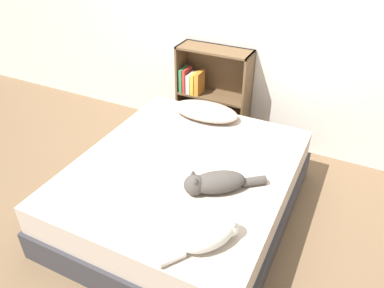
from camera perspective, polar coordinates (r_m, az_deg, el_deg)
name	(u,v)px	position (r m, az deg, el deg)	size (l,w,h in m)	color
ground_plane	(184,210)	(3.02, -1.16, -10.04)	(8.00, 8.00, 0.00)	brown
wall_back	(251,11)	(3.48, 8.94, 19.35)	(8.00, 0.06, 2.50)	silver
bed	(184,189)	(2.87, -1.21, -6.83)	(1.55, 1.81, 0.45)	#333338
pillow	(205,111)	(3.30, 2.06, 5.03)	(0.60, 0.32, 0.11)	#B29E8E
cat_light	(209,235)	(2.13, 2.64, -13.66)	(0.37, 0.46, 0.15)	white
cat_dark	(215,183)	(2.47, 3.46, -5.88)	(0.48, 0.42, 0.16)	#47423D
bookshelf	(212,91)	(3.71, 3.02, 8.01)	(0.70, 0.26, 0.93)	brown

